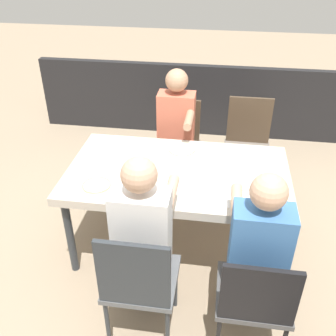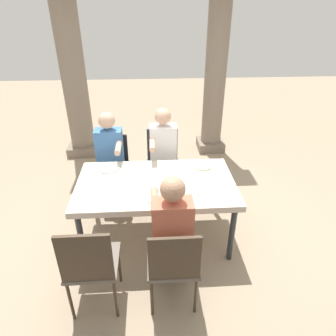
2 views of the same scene
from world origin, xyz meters
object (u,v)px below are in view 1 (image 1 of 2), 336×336
Objects in this scene: chair_mid_south at (177,140)px; plate_1 at (182,150)px; chair_west_south at (248,142)px; diner_woman_green at (176,133)px; plate_0 at (251,201)px; diner_guest_third at (145,237)px; plate_2 at (97,185)px; chair_west_north at (254,297)px; dining_table at (178,177)px; diner_man_white at (256,251)px; chair_mid_north at (139,280)px.

plate_1 is (-0.11, 0.61, 0.24)m from chair_mid_south.
chair_west_south is 0.72m from diner_woman_green.
chair_west_south is 4.33× the size of plate_1.
chair_west_south is at bearing -91.52° from plate_0.
diner_guest_third reaches higher than plate_0.
plate_1 is 0.81m from plate_2.
plate_2 is at bearing -28.65° from chair_west_north.
chair_west_south reaches higher than plate_0.
plate_2 reaches higher than dining_table.
dining_table is at bearing -51.59° from diner_man_white.
diner_man_white is (0.00, 1.63, 0.13)m from chair_west_south.
diner_guest_third is at bearing -90.85° from chair_mid_north.
chair_west_north is 4.23× the size of plate_2.
plate_1 is (-0.11, -1.02, 0.06)m from diner_guest_third.
plate_1 is at bearing 100.35° from chair_mid_south.
diner_guest_third reaches higher than plate_2.
chair_west_north is 0.64m from plate_0.
chair_mid_south is at bearing -79.65° from plate_1.
plate_2 is at bearing 66.91° from diner_woman_green.
dining_table is 1.80× the size of chair_mid_north.
chair_mid_north reaches higher than chair_west_north.
diner_woman_green is 4.94× the size of plate_0.
dining_table is 0.91m from diner_man_white.
chair_mid_south is at bearing -62.18° from plate_0.
chair_west_south is 0.69m from chair_mid_south.
plate_1 is at bearing -88.88° from dining_table.
chair_west_north is at bearing 110.65° from chair_mid_south.
chair_west_south is at bearing -112.73° from diner_guest_third.
diner_man_white is 6.20× the size of plate_2.
chair_west_south is (0.00, -1.83, 0.05)m from chair_west_north.
chair_mid_north is 3.62× the size of plate_0.
chair_west_north is (-0.57, 0.91, -0.18)m from dining_table.
dining_table is 1.32× the size of diner_woman_green.
plate_2 is at bearing -20.49° from diner_man_white.
dining_table is at bearing -97.27° from chair_mid_north.
dining_table is 0.31m from plate_1.
chair_mid_south reaches higher than plate_1.
chair_west_north reaches higher than dining_table.
chair_mid_north is (0.69, 0.01, 0.03)m from chair_west_north.
diner_woman_green is 0.98× the size of diner_guest_third.
chair_west_north reaches higher than plate_2.
plate_1 is (0.58, -1.22, 0.26)m from chair_west_north.
chair_mid_north is 0.72× the size of diner_guest_third.
chair_west_north is at bearing 151.35° from plate_2.
plate_1 is at bearing -132.07° from plate_2.
diner_woman_green is at bearing -90.11° from chair_mid_north.
diner_man_white is at bearing -179.87° from diner_guest_third.
chair_mid_north is 0.79m from plate_2.
chair_mid_south is 1.77m from diner_man_white.
chair_mid_north is 1.25m from plate_1.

